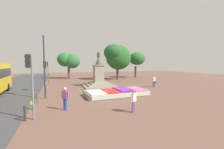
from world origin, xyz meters
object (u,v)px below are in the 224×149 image
at_px(kerb_bollard_mid_a, 33,102).
at_px(statue_monument, 99,79).
at_px(flower_planter, 118,93).
at_px(traffic_light_far_corner, 47,68).
at_px(traffic_light_mid_block, 46,71).
at_px(kerb_bollard_south, 25,113).
at_px(pedestrian_crossing_plaza, 134,100).
at_px(pedestrian_near_planter, 65,97).
at_px(kerb_bollard_mid_b, 37,97).
at_px(traffic_light_near_crossing, 30,75).
at_px(banner_pole, 44,66).
at_px(pedestrian_with_handbag, 154,80).

bearing_deg(kerb_bollard_mid_a, statue_monument, 50.94).
bearing_deg(flower_planter, traffic_light_far_corner, 121.02).
height_order(traffic_light_mid_block, kerb_bollard_south, traffic_light_mid_block).
distance_m(flower_planter, traffic_light_far_corner, 14.91).
xyz_separation_m(pedestrian_crossing_plaza, kerb_bollard_mid_a, (-6.71, 3.16, -0.34)).
height_order(pedestrian_near_planter, kerb_bollard_south, pedestrian_near_planter).
bearing_deg(pedestrian_crossing_plaza, kerb_bollard_mid_b, 142.36).
height_order(flower_planter, traffic_light_near_crossing, traffic_light_near_crossing).
bearing_deg(statue_monument, kerb_bollard_south, -123.30).
height_order(statue_monument, banner_pole, banner_pole).
distance_m(banner_pole, kerb_bollard_south, 6.52).
bearing_deg(statue_monument, pedestrian_with_handbag, -26.04).
bearing_deg(flower_planter, kerb_bollard_south, -148.76).
height_order(traffic_light_mid_block, pedestrian_crossing_plaza, traffic_light_mid_block).
xyz_separation_m(traffic_light_far_corner, pedestrian_near_planter, (2.03, -16.04, -1.63)).
distance_m(traffic_light_near_crossing, kerb_bollard_mid_b, 4.77).
bearing_deg(traffic_light_near_crossing, statue_monument, 57.76).
bearing_deg(kerb_bollard_mid_a, traffic_light_far_corner, 89.12).
relative_size(flower_planter, pedestrian_with_handbag, 3.93).
height_order(traffic_light_far_corner, pedestrian_near_planter, traffic_light_far_corner).
height_order(pedestrian_crossing_plaza, kerb_bollard_mid_b, pedestrian_crossing_plaza).
xyz_separation_m(flower_planter, traffic_light_near_crossing, (-7.57, -4.73, 2.42)).
bearing_deg(kerb_bollard_mid_b, flower_planter, 3.86).
bearing_deg(kerb_bollard_mid_a, traffic_light_near_crossing, -83.71).
relative_size(statue_monument, pedestrian_crossing_plaza, 3.31).
height_order(pedestrian_with_handbag, kerb_bollard_south, pedestrian_with_handbag).
xyz_separation_m(flower_planter, statue_monument, (-0.27, 6.85, 0.85)).
bearing_deg(kerb_bollard_mid_a, kerb_bollard_mid_b, 87.41).
height_order(traffic_light_mid_block, kerb_bollard_mid_a, traffic_light_mid_block).
height_order(statue_monument, kerb_bollard_south, statue_monument).
xyz_separation_m(traffic_light_far_corner, kerb_bollard_south, (-0.33, -17.43, -2.10)).
bearing_deg(traffic_light_far_corner, flower_planter, -58.98).
bearing_deg(traffic_light_far_corner, traffic_light_near_crossing, -89.94).
relative_size(pedestrian_with_handbag, pedestrian_crossing_plaza, 1.11).
xyz_separation_m(flower_planter, kerb_bollard_south, (-7.92, -4.80, 0.21)).
bearing_deg(flower_planter, pedestrian_with_handbag, 25.16).
distance_m(statue_monument, traffic_light_near_crossing, 13.79).
height_order(traffic_light_far_corner, kerb_bollard_mid_b, traffic_light_far_corner).
height_order(flower_planter, statue_monument, statue_monument).
bearing_deg(traffic_light_far_corner, pedestrian_near_planter, -82.79).
relative_size(traffic_light_mid_block, kerb_bollard_south, 3.89).
height_order(flower_planter, traffic_light_mid_block, traffic_light_mid_block).
height_order(banner_pole, pedestrian_near_planter, banner_pole).
distance_m(statue_monument, kerb_bollard_south, 13.96).
height_order(banner_pole, kerb_bollard_mid_b, banner_pole).
distance_m(banner_pole, pedestrian_near_planter, 5.29).
xyz_separation_m(traffic_light_far_corner, banner_pole, (0.38, -11.54, 0.61)).
bearing_deg(flower_planter, kerb_bollard_mid_a, -162.53).
relative_size(traffic_light_mid_block, pedestrian_crossing_plaza, 2.37).
height_order(banner_pole, kerb_bollard_mid_a, banner_pole).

